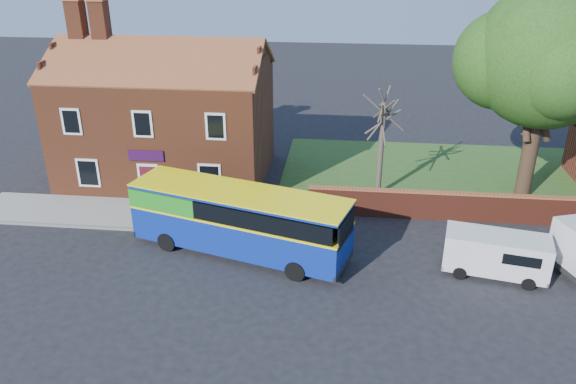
# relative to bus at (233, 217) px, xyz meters

# --- Properties ---
(ground) EXTENTS (120.00, 120.00, 0.00)m
(ground) POSITION_rel_bus_xyz_m (1.20, -2.60, -1.80)
(ground) COLOR black
(ground) RESTS_ON ground
(pavement) EXTENTS (18.00, 3.50, 0.12)m
(pavement) POSITION_rel_bus_xyz_m (-5.80, 3.15, -1.74)
(pavement) COLOR gray
(pavement) RESTS_ON ground
(kerb) EXTENTS (18.00, 0.15, 0.14)m
(kerb) POSITION_rel_bus_xyz_m (-5.80, 1.40, -1.73)
(kerb) COLOR slate
(kerb) RESTS_ON ground
(grass_strip) EXTENTS (26.00, 12.00, 0.04)m
(grass_strip) POSITION_rel_bus_xyz_m (14.20, 10.40, -1.78)
(grass_strip) COLOR #426B28
(grass_strip) RESTS_ON ground
(shop_building) EXTENTS (12.30, 8.13, 10.50)m
(shop_building) POSITION_rel_bus_xyz_m (-5.82, 8.89, 1.61)
(shop_building) COLOR brown
(shop_building) RESTS_ON ground
(boundary_wall) EXTENTS (22.00, 0.38, 1.60)m
(boundary_wall) POSITION_rel_bus_xyz_m (14.20, 4.40, -0.99)
(boundary_wall) COLOR maroon
(boundary_wall) RESTS_ON ground
(bus) EXTENTS (10.73, 5.50, 3.17)m
(bus) POSITION_rel_bus_xyz_m (0.00, 0.00, 0.00)
(bus) COLOR navy
(bus) RESTS_ON ground
(van_near) EXTENTS (4.69, 2.60, 1.94)m
(van_near) POSITION_rel_bus_xyz_m (11.92, -0.79, -0.72)
(van_near) COLOR silver
(van_near) RESTS_ON ground
(large_tree) EXTENTS (9.82, 7.77, 11.98)m
(large_tree) POSITION_rel_bus_xyz_m (15.54, 8.22, 6.04)
(large_tree) COLOR black
(large_tree) RESTS_ON ground
(bare_tree) EXTENTS (2.27, 2.70, 6.05)m
(bare_tree) POSITION_rel_bus_xyz_m (7.09, 7.18, 1.30)
(bare_tree) COLOR #4C4238
(bare_tree) RESTS_ON ground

